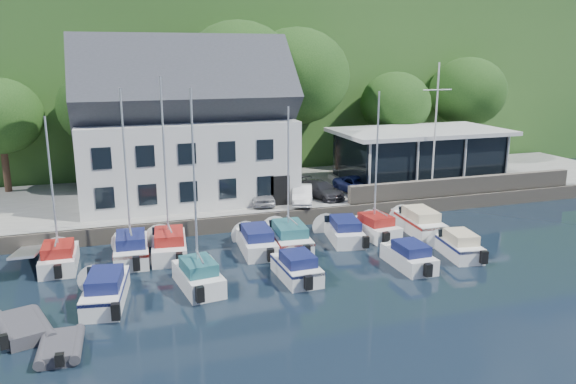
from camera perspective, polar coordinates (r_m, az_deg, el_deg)
name	(u,v)px	position (r m, az deg, el deg)	size (l,w,h in m)	color
ground	(390,289)	(27.24, 10.34, -9.67)	(180.00, 180.00, 0.00)	black
quay	(279,194)	(42.44, -0.91, -0.16)	(60.00, 13.00, 1.00)	gray
quay_face	(309,216)	(36.50, 2.15, -2.50)	(60.00, 0.30, 1.00)	#71685A
hillside	(188,74)	(84.75, -10.17, 11.75)	(160.00, 75.00, 16.00)	#284F1D
field_patch	(228,19)	(94.18, -6.10, 17.03)	(50.00, 30.00, 0.30)	#535F2F
harbor_building	(185,136)	(39.04, -10.39, 5.64)	(14.40, 8.20, 8.70)	silver
club_pavilion	(419,156)	(45.07, 13.16, 3.62)	(13.20, 7.20, 4.10)	black
seawall	(464,186)	(42.15, 17.44, 0.63)	(18.00, 0.50, 1.20)	#71685A
gangway	(30,263)	(32.90, -24.72, -6.58)	(1.20, 6.00, 1.40)	silver
car_silver	(261,194)	(37.67, -2.79, -0.21)	(1.49, 3.70, 1.26)	#B3B3B8
car_white	(302,194)	(37.66, 1.44, -0.24)	(1.29, 3.69, 1.22)	silver
car_dgrey	(320,189)	(39.27, 3.32, 0.30)	(1.64, 4.04, 1.17)	#2A2A2E
car_blue	(357,185)	(40.70, 7.06, 0.76)	(1.45, 3.68, 1.26)	#303E92
flagpole	(435,130)	(40.73, 14.72, 6.12)	(2.21, 0.20, 9.23)	silver
tree_0	(2,136)	(45.17, -27.06, 5.12)	(6.00, 6.00, 8.20)	black
tree_1	(104,128)	(44.07, -18.18, 6.20)	(6.48, 6.48, 8.86)	black
tree_2	(240,102)	(44.41, -4.94, 9.13)	(9.02, 9.02, 12.32)	black
tree_3	(297,101)	(46.97, 0.88, 9.19)	(8.73, 8.73, 11.93)	black
tree_4	(395,120)	(50.12, 10.79, 7.18)	(6.10, 6.10, 8.33)	black
tree_5	(466,110)	(54.92, 17.65, 7.97)	(6.98, 6.98, 9.54)	black
boat_r1_0	(52,189)	(30.44, -22.84, 0.25)	(1.90, 5.00, 8.36)	silver
boat_r1_1	(126,175)	(30.33, -16.12, 1.62)	(1.91, 5.83, 9.26)	silver
boat_r1_2	(165,176)	(30.56, -12.35, 1.59)	(1.98, 6.10, 8.90)	silver
boat_r1_3	(256,238)	(31.64, -3.28, -4.72)	(1.86, 6.18, 1.41)	silver
boat_r1_4	(288,172)	(31.25, 0.03, 2.06)	(2.06, 6.60, 8.77)	silver
boat_r1_5	(343,229)	(33.55, 5.65, -3.72)	(1.86, 5.88, 1.37)	silver
boat_r1_6	(376,168)	(33.56, 8.96, 2.47)	(1.90, 5.12, 8.49)	silver
boat_r1_7	(418,220)	(35.85, 13.09, -2.76)	(1.90, 6.43, 1.49)	silver
boat_r2_0	(105,287)	(26.45, -18.05, -9.15)	(1.78, 6.07, 1.48)	silver
boat_r2_1	(195,196)	(25.82, -9.44, -0.38)	(1.77, 5.23, 9.00)	silver
boat_r2_2	(297,265)	(27.74, 0.88, -7.46)	(1.79, 4.75, 1.37)	silver
boat_r2_3	(409,254)	(29.91, 12.16, -6.19)	(1.71, 4.92, 1.35)	silver
boat_r2_4	(458,243)	(32.17, 16.89, -5.01)	(1.65, 4.97, 1.41)	silver
dinghy_0	(23,325)	(25.01, -25.35, -12.11)	(1.96, 3.26, 0.76)	#38373D
dinghy_1	(61,345)	(23.05, -22.11, -14.20)	(1.62, 2.70, 0.63)	#38373D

